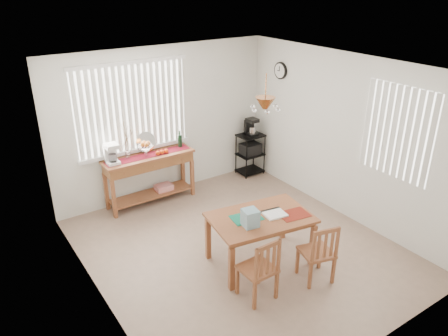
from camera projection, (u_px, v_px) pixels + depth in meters
ground at (240, 249)px, 6.32m from camera, size 4.00×4.50×0.01m
room_shell at (241, 139)px, 5.64m from camera, size 4.20×4.70×2.70m
sideboard at (150, 167)px, 7.35m from camera, size 1.55×0.44×0.87m
sideboard_items at (133, 151)px, 7.09m from camera, size 1.47×0.37×0.67m
wire_cart at (250, 150)px, 8.50m from camera, size 0.48×0.38×0.81m
cart_items at (251, 127)px, 8.31m from camera, size 0.19×0.23×0.33m
dining_table at (260, 222)px, 5.79m from camera, size 1.44×1.05×0.71m
table_items at (257, 217)px, 5.58m from camera, size 1.01×0.63×0.23m
chair_left at (259, 269)px, 5.20m from camera, size 0.40×0.40×0.86m
chair_right at (318, 253)px, 5.51m from camera, size 0.48×0.48×0.84m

